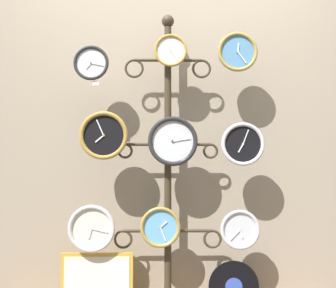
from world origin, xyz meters
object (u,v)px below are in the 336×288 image
object	(u,v)px
clock_top_center	(171,51)
clock_bottom_left	(92,228)
vinyl_record	(234,286)
clock_top_right	(238,52)
clock_top_left	(91,63)
clock_bottom_right	(240,230)
picture_frame	(97,282)
display_stand	(168,193)
clock_middle_right	(243,144)
clock_middle_left	(104,135)
clock_bottom_center	(160,227)
clock_middle_center	(173,141)

from	to	relation	value
clock_top_center	clock_bottom_left	size ratio (longest dim) A/B	0.74
vinyl_record	clock_top_right	bearing A→B (deg)	21.81
clock_top_left	clock_top_center	xyz separation A→B (m)	(0.50, 0.02, 0.09)
clock_bottom_right	picture_frame	xyz separation A→B (m)	(-0.89, 0.02, -0.32)
display_stand	clock_middle_right	size ratio (longest dim) A/B	7.15
clock_top_right	clock_bottom_right	size ratio (longest dim) A/B	1.05
clock_bottom_right	picture_frame	distance (m)	0.94
clock_top_center	clock_middle_right	xyz separation A→B (m)	(0.45, -0.03, -0.60)
clock_middle_right	vinyl_record	size ratio (longest dim) A/B	0.88
clock_top_center	clock_top_right	bearing A→B (deg)	-0.84
display_stand	clock_top_right	distance (m)	1.01
clock_top_left	clock_bottom_left	xyz separation A→B (m)	(0.02, -0.02, -1.03)
clock_middle_left	clock_bottom_center	xyz separation A→B (m)	(0.35, 0.03, -0.57)
display_stand	clock_bottom_right	distance (m)	0.51
display_stand	clock_top_center	bearing A→B (deg)	-76.81
vinyl_record	picture_frame	bearing A→B (deg)	177.82
clock_top_center	clock_middle_left	xyz separation A→B (m)	(-0.42, -0.04, -0.55)
display_stand	clock_bottom_right	xyz separation A→B (m)	(0.45, -0.08, -0.22)
clock_bottom_center	picture_frame	bearing A→B (deg)	178.04
clock_bottom_right	clock_middle_center	bearing A→B (deg)	-179.47
clock_middle_left	clock_middle_right	world-z (taller)	clock_middle_left
clock_middle_left	picture_frame	xyz separation A→B (m)	(-0.04, 0.04, -0.90)
clock_top_right	clock_middle_left	xyz separation A→B (m)	(-0.84, -0.03, -0.54)
clock_top_right	clock_bottom_center	world-z (taller)	clock_top_right
clock_middle_center	clock_bottom_right	xyz separation A→B (m)	(0.42, 0.00, -0.55)
clock_top_left	clock_bottom_right	distance (m)	1.40
display_stand	clock_top_right	size ratio (longest dim) A/B	7.57
clock_bottom_left	clock_bottom_center	distance (m)	0.42
clock_middle_right	clock_bottom_left	bearing A→B (deg)	-179.31
clock_top_left	clock_middle_left	size ratio (longest dim) A/B	0.74
clock_bottom_center	clock_bottom_left	bearing A→B (deg)	-175.15
clock_middle_right	clock_middle_center	bearing A→B (deg)	178.32
clock_middle_right	clock_bottom_left	distance (m)	1.07
clock_bottom_center	vinyl_record	bearing A→B (deg)	-2.38
picture_frame	clock_bottom_center	bearing A→B (deg)	-1.96
clock_top_left	vinyl_record	world-z (taller)	clock_top_left
clock_top_center	clock_top_right	xyz separation A→B (m)	(0.43, -0.01, -0.01)
display_stand	clock_top_center	size ratio (longest dim) A/B	9.16
clock_middle_center	clock_top_center	bearing A→B (deg)	127.99
clock_top_center	clock_bottom_right	bearing A→B (deg)	-1.63
clock_top_right	clock_bottom_left	distance (m)	1.44
clock_top_left	clock_top_center	bearing A→B (deg)	1.95
clock_top_left	clock_bottom_right	xyz separation A→B (m)	(0.93, 0.00, -1.04)
display_stand	clock_middle_left	distance (m)	0.55
picture_frame	clock_bottom_right	bearing A→B (deg)	-1.37
display_stand	clock_bottom_left	xyz separation A→B (m)	(-0.47, -0.11, -0.21)
clock_top_left	clock_middle_right	distance (m)	1.08
clock_top_right	display_stand	bearing A→B (deg)	170.02
clock_bottom_center	picture_frame	world-z (taller)	clock_bottom_center
clock_top_center	clock_middle_center	world-z (taller)	clock_top_center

